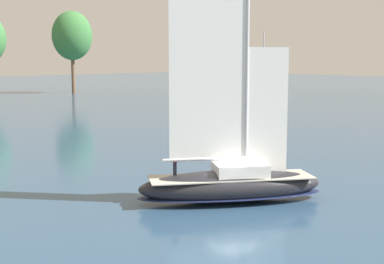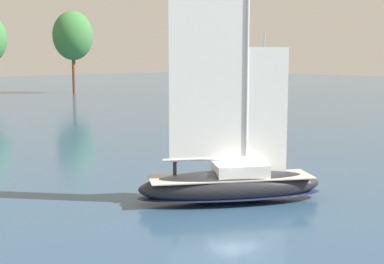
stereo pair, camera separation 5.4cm
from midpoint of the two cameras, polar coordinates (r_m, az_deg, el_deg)
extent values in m
plane|color=#2D4C6B|center=(29.72, 4.11, -7.39)|extent=(400.00, 400.00, 0.00)
cylinder|color=brown|center=(122.42, -12.58, 6.34)|extent=(0.78, 0.78, 9.76)
ellipsoid|color=#3D7A3D|center=(122.48, -12.69, 10.00)|extent=(8.78, 8.78, 10.74)
ellipsoid|color=#232328|center=(29.51, 4.12, -5.76)|extent=(9.98, 8.18, 1.73)
ellipsoid|color=#19234C|center=(29.62, 4.12, -6.66)|extent=(10.08, 8.26, 0.21)
cube|color=#BCB7A8|center=(29.39, 4.13, -4.81)|extent=(8.72, 7.10, 0.06)
cube|color=silver|center=(29.44, 5.10, -4.03)|extent=(3.48, 3.27, 0.71)
cylinder|color=silver|center=(28.89, 5.84, 7.75)|extent=(0.20, 0.20, 12.74)
cylinder|color=silver|center=(28.84, 1.31, -2.90)|extent=(3.86, 2.77, 0.17)
cube|color=white|center=(28.37, 1.71, 7.53)|extent=(3.47, 2.44, 10.44)
cube|color=white|center=(29.40, 8.05, 2.12)|extent=(1.85, 1.30, 7.00)
cylinder|color=#232838|center=(29.02, -1.89, -4.04)|extent=(0.28, 0.28, 0.85)
cylinder|color=red|center=(28.87, -1.90, -2.58)|extent=(0.47, 0.47, 0.65)
sphere|color=tan|center=(28.79, -1.90, -1.71)|extent=(0.24, 0.24, 0.24)
ellipsoid|color=maroon|center=(75.01, 7.06, 2.39)|extent=(4.29, 8.49, 1.39)
ellipsoid|color=#19234C|center=(75.05, 7.05, 2.10)|extent=(4.33, 8.57, 0.17)
cube|color=beige|center=(74.97, 7.07, 2.70)|extent=(3.69, 7.45, 0.06)
cube|color=#333D4C|center=(74.79, 7.36, 2.93)|extent=(2.13, 2.62, 0.57)
cylinder|color=silver|center=(74.44, 7.60, 6.62)|extent=(0.16, 0.16, 10.22)
cylinder|color=silver|center=(75.37, 6.24, 3.39)|extent=(1.07, 3.59, 0.14)
cylinder|color=silver|center=(75.36, 6.25, 3.46)|extent=(1.06, 3.26, 0.22)
cylinder|color=yellow|center=(43.02, 4.95, -1.96)|extent=(1.28, 1.28, 0.96)
cone|color=yellow|center=(42.85, 4.97, -0.56)|extent=(0.96, 0.96, 1.17)
sphere|color=#F2F266|center=(42.76, 4.98, 0.33)|extent=(0.16, 0.16, 0.16)
camera|label=1|loc=(0.03, -90.05, -0.01)|focal=50.00mm
camera|label=2|loc=(0.03, 89.95, 0.01)|focal=50.00mm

